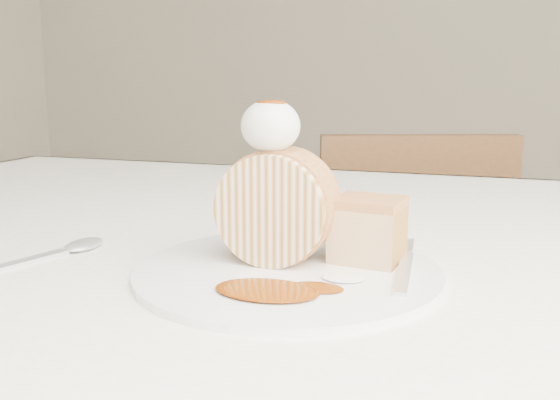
% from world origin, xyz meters
% --- Properties ---
extents(table, '(1.40, 0.90, 0.75)m').
position_xyz_m(table, '(0.00, 0.20, 0.66)').
color(table, beige).
rests_on(table, ground).
extents(chair_far, '(0.48, 0.48, 0.80)m').
position_xyz_m(chair_far, '(0.02, 0.90, 0.46)').
color(chair_far, brown).
rests_on(chair_far, ground).
extents(plate, '(0.28, 0.28, 0.01)m').
position_xyz_m(plate, '(0.01, 0.07, 0.75)').
color(plate, white).
rests_on(plate, table).
extents(roulade_slice, '(0.09, 0.05, 0.09)m').
position_xyz_m(roulade_slice, '(-0.00, 0.09, 0.80)').
color(roulade_slice, beige).
rests_on(roulade_slice, plate).
extents(cake_chunk, '(0.06, 0.06, 0.05)m').
position_xyz_m(cake_chunk, '(0.07, 0.11, 0.78)').
color(cake_chunk, '#CA814C').
rests_on(cake_chunk, plate).
extents(whipped_cream, '(0.05, 0.05, 0.04)m').
position_xyz_m(whipped_cream, '(-0.01, 0.08, 0.87)').
color(whipped_cream, white).
rests_on(whipped_cream, roulade_slice).
extents(caramel_drizzle, '(0.02, 0.02, 0.01)m').
position_xyz_m(caramel_drizzle, '(-0.00, 0.08, 0.89)').
color(caramel_drizzle, '#6D2B04').
rests_on(caramel_drizzle, whipped_cream).
extents(caramel_pool, '(0.08, 0.06, 0.00)m').
position_xyz_m(caramel_pool, '(0.02, 0.01, 0.76)').
color(caramel_pool, '#6D2B04').
rests_on(caramel_pool, plate).
extents(fork, '(0.03, 0.15, 0.00)m').
position_xyz_m(fork, '(0.10, 0.08, 0.76)').
color(fork, silver).
rests_on(fork, plate).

